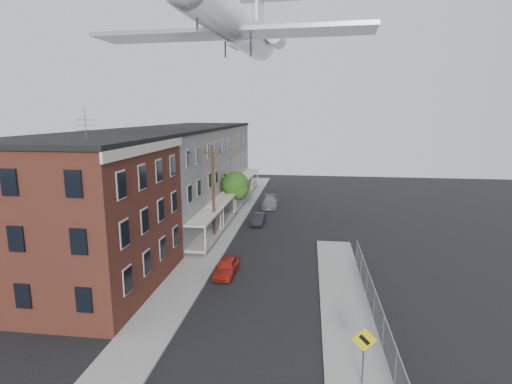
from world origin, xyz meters
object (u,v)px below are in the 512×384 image
at_px(car_near, 226,267).
at_px(car_mid, 259,219).
at_px(warning_sign, 364,347).
at_px(car_far, 270,202).
at_px(airplane, 237,26).
at_px(utility_pole, 213,192).
at_px(street_tree, 236,186).

height_order(car_near, car_mid, car_near).
distance_m(warning_sign, car_near, 14.20).
distance_m(car_near, car_far, 22.14).
bearing_deg(car_near, airplane, 97.33).
relative_size(car_far, airplane, 0.16).
distance_m(utility_pole, car_far, 15.45).
bearing_deg(car_near, street_tree, 99.11).
distance_m(car_near, airplane, 23.44).
relative_size(utility_pole, car_near, 2.46).
distance_m(warning_sign, utility_pole, 22.25).
relative_size(street_tree, car_near, 1.42).
relative_size(street_tree, car_mid, 1.48).
height_order(warning_sign, utility_pole, utility_pole).
relative_size(street_tree, car_far, 1.12).
bearing_deg(utility_pole, warning_sign, -59.52).
height_order(car_mid, airplane, airplane).
bearing_deg(utility_pole, street_tree, 88.11).
height_order(car_mid, car_far, car_far).
bearing_deg(car_mid, car_far, 89.24).
distance_m(utility_pole, street_tree, 10.00).
bearing_deg(car_mid, airplane, -148.54).
distance_m(street_tree, car_mid, 5.52).
relative_size(car_near, car_far, 0.79).
xyz_separation_m(street_tree, car_mid, (3.08, -3.57, -2.87)).
bearing_deg(car_mid, utility_pole, -116.12).
bearing_deg(car_far, street_tree, -130.97).
bearing_deg(car_far, car_mid, -96.17).
height_order(utility_pole, car_far, utility_pole).
distance_m(utility_pole, car_mid, 8.29).
distance_m(utility_pole, car_near, 9.11).
height_order(street_tree, car_near, street_tree).
distance_m(car_mid, car_far, 8.09).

